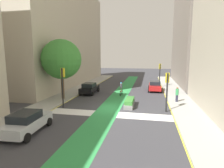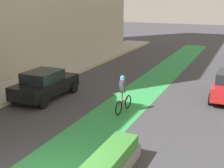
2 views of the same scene
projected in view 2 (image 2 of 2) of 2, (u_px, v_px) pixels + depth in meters
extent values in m
cylinder|color=black|center=(217.00, 85.00, 18.68)|extent=(0.22, 0.64, 0.64)
cylinder|color=black|center=(211.00, 99.00, 16.10)|extent=(0.22, 0.64, 0.64)
cube|color=black|center=(45.00, 86.00, 17.16)|extent=(1.85, 4.22, 0.70)
cube|color=black|center=(43.00, 76.00, 16.82)|extent=(1.63, 2.02, 0.55)
cylinder|color=black|center=(48.00, 84.00, 18.90)|extent=(0.23, 0.64, 0.64)
cylinder|color=black|center=(74.00, 87.00, 18.18)|extent=(0.23, 0.64, 0.64)
cylinder|color=black|center=(15.00, 98.00, 16.33)|extent=(0.23, 0.64, 0.64)
cylinder|color=black|center=(43.00, 102.00, 15.61)|extent=(0.23, 0.64, 0.64)
torus|color=black|center=(128.00, 102.00, 15.64)|extent=(0.11, 0.68, 0.68)
torus|color=black|center=(119.00, 108.00, 14.75)|extent=(0.11, 0.68, 0.68)
cylinder|color=red|center=(124.00, 101.00, 15.15)|extent=(0.13, 0.95, 0.06)
cylinder|color=red|center=(122.00, 97.00, 14.95)|extent=(0.05, 0.05, 0.50)
cylinder|color=#3F3F47|center=(122.00, 86.00, 14.80)|extent=(0.32, 0.32, 0.55)
sphere|color=beige|center=(122.00, 79.00, 14.70)|extent=(0.22, 0.22, 0.22)
sphere|color=#268CCC|center=(122.00, 78.00, 14.69)|extent=(0.23, 0.23, 0.23)
cube|color=slate|center=(111.00, 168.00, 9.76)|extent=(0.92, 3.11, 0.45)
cube|color=#33722D|center=(111.00, 156.00, 9.65)|extent=(0.83, 2.80, 0.40)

